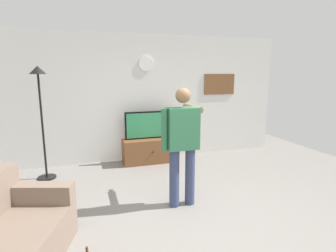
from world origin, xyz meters
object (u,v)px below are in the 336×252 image
at_px(television, 150,125).
at_px(floor_lamp, 40,100).
at_px(tv_stand, 150,150).
at_px(wall_clock, 146,63).
at_px(person_standing_nearer_lamp, 182,140).
at_px(framed_picture, 219,84).

xyz_separation_m(television, floor_lamp, (-2.03, -0.39, 0.63)).
relative_size(tv_stand, wall_clock, 3.76).
bearing_deg(television, person_standing_nearer_lamp, -91.10).
xyz_separation_m(tv_stand, floor_lamp, (-2.03, -0.34, 1.18)).
bearing_deg(framed_picture, person_standing_nearer_lamp, -127.52).
bearing_deg(tv_stand, floor_lamp, -170.42).
bearing_deg(person_standing_nearer_lamp, tv_stand, 88.87).
xyz_separation_m(framed_picture, floor_lamp, (-3.78, -0.64, -0.20)).
bearing_deg(tv_stand, wall_clock, 90.00).
distance_m(wall_clock, framed_picture, 1.81).
height_order(floor_lamp, person_standing_nearer_lamp, floor_lamp).
height_order(tv_stand, framed_picture, framed_picture).
xyz_separation_m(tv_stand, television, (0.00, 0.05, 0.55)).
xyz_separation_m(television, framed_picture, (1.75, 0.25, 0.83)).
relative_size(television, wall_clock, 3.40).
bearing_deg(tv_stand, framed_picture, 9.58).
xyz_separation_m(wall_clock, person_standing_nearer_lamp, (-0.04, -2.32, -1.12)).
relative_size(framed_picture, person_standing_nearer_lamp, 0.45).
height_order(framed_picture, person_standing_nearer_lamp, framed_picture).
bearing_deg(floor_lamp, person_standing_nearer_lamp, -40.30).
height_order(television, person_standing_nearer_lamp, person_standing_nearer_lamp).
bearing_deg(television, tv_stand, -90.00).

